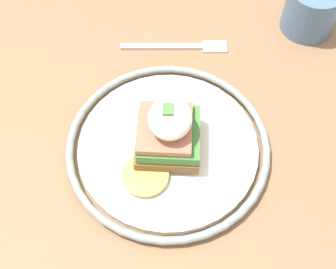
{
  "coord_description": "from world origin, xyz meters",
  "views": [
    {
      "loc": [
        0.3,
        0.04,
        1.27
      ],
      "look_at": [
        -0.0,
        0.03,
        0.78
      ],
      "focal_mm": 50.0,
      "sensor_mm": 36.0,
      "label": 1
    }
  ],
  "objects": [
    {
      "name": "cup",
      "position": [
        -0.23,
        0.23,
        0.79
      ],
      "size": [
        0.08,
        0.08,
        0.07
      ],
      "color": "slate",
      "rests_on": "dining_table"
    },
    {
      "name": "dining_table",
      "position": [
        0.0,
        0.0,
        0.61
      ],
      "size": [
        0.88,
        0.72,
        0.75
      ],
      "color": "#846042",
      "rests_on": "ground_plane"
    },
    {
      "name": "plate",
      "position": [
        -0.0,
        0.03,
        0.76
      ],
      "size": [
        0.26,
        0.26,
        0.02
      ],
      "color": "silver",
      "rests_on": "dining_table"
    },
    {
      "name": "sandwich",
      "position": [
        0.0,
        0.03,
        0.79
      ],
      "size": [
        0.12,
        0.1,
        0.08
      ],
      "color": "brown",
      "rests_on": "plate"
    },
    {
      "name": "fork",
      "position": [
        -0.18,
        0.03,
        0.75
      ],
      "size": [
        0.02,
        0.16,
        0.0
      ],
      "color": "silver",
      "rests_on": "dining_table"
    }
  ]
}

